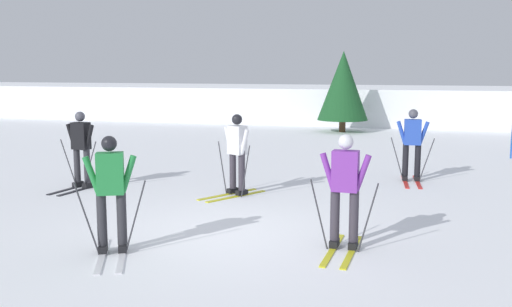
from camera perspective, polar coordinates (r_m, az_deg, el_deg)
The scene contains 8 objects.
ground_plane at distance 9.54m, azimuth -2.77°, elevation -7.82°, with size 120.00×120.00×0.00m, color white.
far_snow_ridge at distance 30.43m, azimuth 10.45°, elevation 4.81°, with size 80.00×7.69×1.71m, color white.
skier_green at distance 8.62m, azimuth -14.02°, elevation -3.28°, with size 1.02×1.60×1.71m.
skier_purple at distance 8.66m, azimuth 8.72°, elevation -3.08°, with size 1.00×1.61×1.71m.
skier_blue at distance 14.19m, azimuth 15.04°, elevation 1.01°, with size 1.00×1.63×1.71m.
skier_white at distance 12.21m, azimuth -1.89°, elevation 0.15°, with size 1.13×1.57×1.71m.
skier_black at distance 13.52m, azimuth -16.75°, elevation 0.59°, with size 1.00×1.64×1.71m.
conifer_far_left at distance 24.67m, azimuth 8.52°, elevation 6.58°, with size 2.11×2.11×3.37m.
Camera 1 is at (2.97, -8.67, 2.66)m, focal length 40.88 mm.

